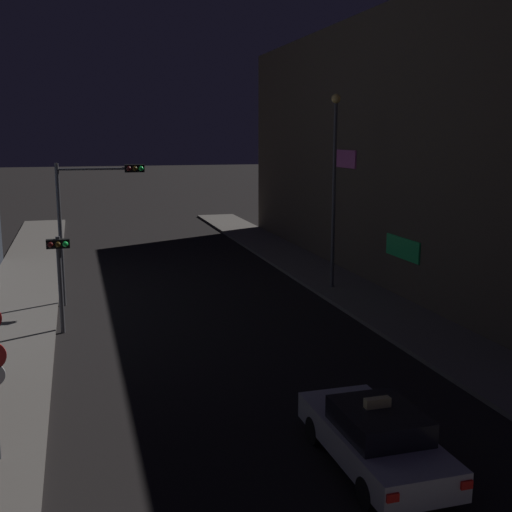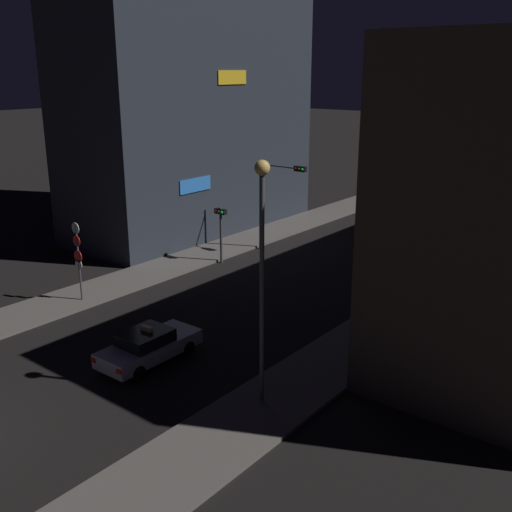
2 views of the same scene
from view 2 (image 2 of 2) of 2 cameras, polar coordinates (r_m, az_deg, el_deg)
sidewalk_left at (r=41.91m, az=-0.87°, el=1.50°), size 3.16×53.56×0.15m
sidewalk_right at (r=35.06m, az=17.47°, el=-2.53°), size 3.16×53.56×0.15m
building_facade_left at (r=44.27m, az=-6.29°, el=17.73°), size 7.77×18.97×23.79m
taxi at (r=25.10m, az=-10.12°, el=-8.36°), size 1.85×4.47×1.62m
traffic_light_overhead at (r=38.47m, az=1.87°, el=6.35°), size 3.57×0.42×5.90m
traffic_light_left_kerb at (r=36.65m, az=-3.38°, el=3.12°), size 0.80×0.42×3.51m
sign_pole_left at (r=31.52m, az=-16.49°, el=0.06°), size 0.63×0.10×4.07m
street_lamp_near_block at (r=19.99m, az=0.57°, el=0.99°), size 0.51×0.51×8.57m
street_lamp_far_block at (r=32.69m, az=16.42°, el=5.75°), size 0.41×0.41×8.63m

